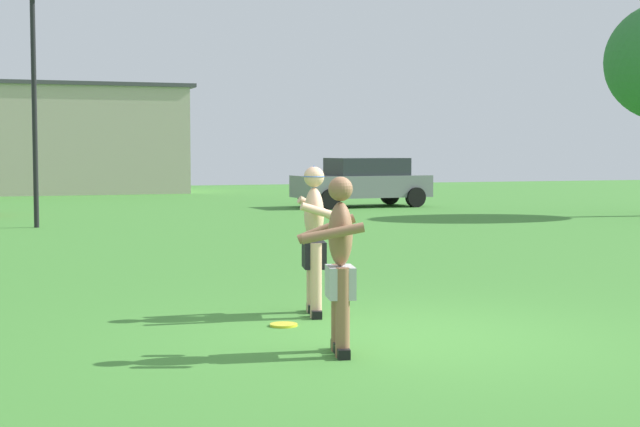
# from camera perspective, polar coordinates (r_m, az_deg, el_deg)

# --- Properties ---
(ground_plane) EXTENTS (80.00, 80.00, 0.00)m
(ground_plane) POSITION_cam_1_polar(r_m,az_deg,el_deg) (9.74, 5.06, -7.26)
(ground_plane) COLOR #428433
(player_with_cap) EXTENTS (0.67, 0.65, 1.69)m
(player_with_cap) POSITION_cam_1_polar(r_m,az_deg,el_deg) (10.82, -0.32, -1.17)
(player_with_cap) COLOR black
(player_with_cap) RESTS_ON ground_plane
(player_in_gray) EXTENTS (0.66, 0.67, 1.62)m
(player_in_gray) POSITION_cam_1_polar(r_m,az_deg,el_deg) (8.76, 1.17, -2.86)
(player_in_gray) COLOR black
(player_in_gray) RESTS_ON ground_plane
(frisbee) EXTENTS (0.30, 0.30, 0.03)m
(frisbee) POSITION_cam_1_polar(r_m,az_deg,el_deg) (10.27, -2.16, -6.60)
(frisbee) COLOR yellow
(frisbee) RESTS_ON ground_plane
(car_gray_mid_lot) EXTENTS (4.42, 2.28, 1.58)m
(car_gray_mid_lot) POSITION_cam_1_polar(r_m,az_deg,el_deg) (31.19, 2.55, 1.91)
(car_gray_mid_lot) COLOR slate
(car_gray_mid_lot) RESTS_ON ground_plane
(lamp_post) EXTENTS (0.60, 0.24, 5.67)m
(lamp_post) POSITION_cam_1_polar(r_m,az_deg,el_deg) (23.91, -16.58, 7.55)
(lamp_post) COLOR black
(lamp_post) RESTS_ON ground_plane
(outbuilding_behind_lot) EXTENTS (13.64, 5.36, 4.59)m
(outbuilding_behind_lot) POSITION_cam_1_polar(r_m,az_deg,el_deg) (42.42, -17.12, 4.25)
(outbuilding_behind_lot) COLOR #B2A893
(outbuilding_behind_lot) RESTS_ON ground_plane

